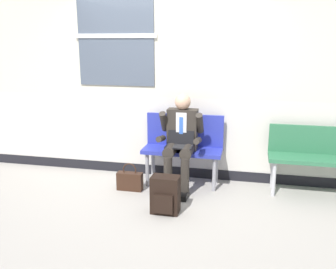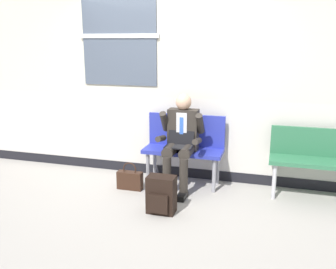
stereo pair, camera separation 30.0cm
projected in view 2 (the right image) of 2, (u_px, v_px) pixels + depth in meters
The scene contains 7 objects.
ground_plane at pixel (156, 188), 5.04m from camera, with size 18.00×18.00×0.00m, color #9E9991.
station_wall at pixel (168, 72), 5.23m from camera, with size 6.08×0.16×3.02m.
bench_with_person at pixel (184, 144), 5.12m from camera, with size 1.07×0.42×0.95m.
bench_empty at pixel (321, 157), 4.65m from camera, with size 1.23×0.42×0.87m.
person_seated at pixel (181, 139), 4.90m from camera, with size 0.57×0.70×1.26m.
backpack at pixel (161, 195), 4.30m from camera, with size 0.32×0.24×0.44m.
handbag at pixel (130, 180), 5.00m from camera, with size 0.34×0.12×0.37m.
Camera 2 is at (1.48, -4.47, 1.94)m, focal length 40.07 mm.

